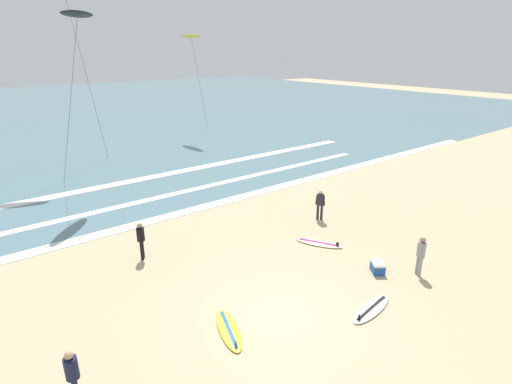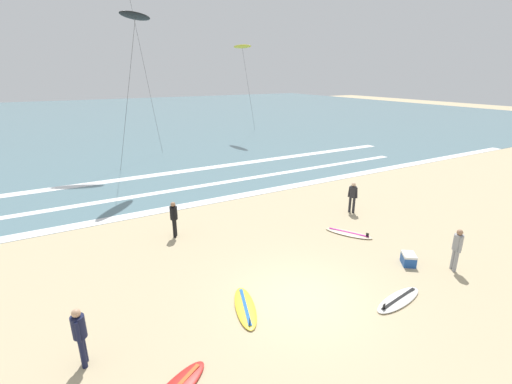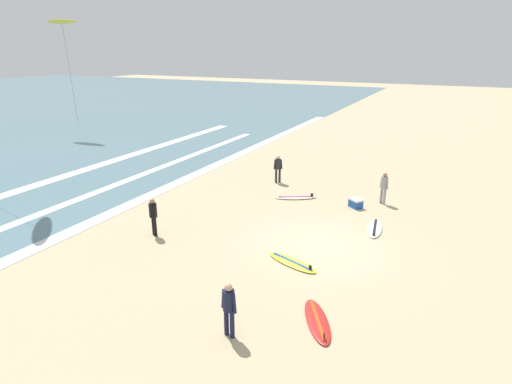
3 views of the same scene
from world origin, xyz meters
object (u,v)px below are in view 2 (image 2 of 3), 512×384
(surfer_foreground_main, at_px, (80,332))
(kite_yellow_high_left, at_px, (242,47))
(surfer_left_near, at_px, (174,216))
(surfboard_left_pile, at_px, (399,300))
(cooler_box, at_px, (408,259))
(surfer_background_far, at_px, (457,246))
(surfer_right_near, at_px, (353,195))
(surfboard_right_spare, at_px, (245,307))
(kite_black_low_near, at_px, (135,17))
(surfboard_foreground_flat, at_px, (349,233))

(surfer_foreground_main, bearing_deg, kite_yellow_high_left, 55.10)
(surfer_left_near, bearing_deg, surfer_foreground_main, -125.15)
(surfboard_left_pile, bearing_deg, cooler_box, 31.91)
(surfer_left_near, xyz_separation_m, surfer_background_far, (7.89, -7.75, 0.00))
(surfer_right_near, relative_size, surfer_foreground_main, 1.00)
(surfer_left_near, height_order, surfboard_left_pile, surfer_left_near)
(surfer_foreground_main, height_order, kite_yellow_high_left, kite_yellow_high_left)
(cooler_box, bearing_deg, surfer_background_far, -44.67)
(surfer_background_far, xyz_separation_m, surfboard_left_pile, (-3.25, -0.28, -0.91))
(kite_yellow_high_left, bearing_deg, surfboard_right_spare, -117.81)
(surfboard_left_pile, distance_m, kite_yellow_high_left, 31.32)
(kite_black_low_near, distance_m, kite_yellow_high_left, 16.83)
(surfboard_foreground_flat, relative_size, surfboard_right_spare, 0.98)
(surfboard_foreground_flat, height_order, kite_black_low_near, kite_black_low_near)
(surfboard_right_spare, bearing_deg, surfboard_foreground_flat, 19.88)
(kite_black_low_near, bearing_deg, kite_yellow_high_left, 40.39)
(kite_black_low_near, bearing_deg, surfer_right_near, -56.56)
(surfboard_left_pile, height_order, kite_black_low_near, kite_black_low_near)
(surfboard_left_pile, bearing_deg, kite_black_low_near, 100.68)
(kite_black_low_near, distance_m, cooler_box, 19.59)
(surfer_left_near, height_order, surfer_foreground_main, same)
(surfboard_right_spare, bearing_deg, cooler_box, -6.22)
(surfer_background_far, relative_size, kite_black_low_near, 0.16)
(surfer_left_near, bearing_deg, kite_black_low_near, 81.92)
(surfer_right_near, xyz_separation_m, kite_yellow_high_left, (5.42, 22.09, 8.34))
(surfer_right_near, xyz_separation_m, surfboard_foreground_flat, (-1.98, -1.88, -0.91))
(surfboard_foreground_flat, height_order, cooler_box, cooler_box)
(surfboard_foreground_flat, relative_size, kite_black_low_near, 0.21)
(surfer_background_far, relative_size, cooler_box, 2.11)
(surfboard_left_pile, bearing_deg, surfer_left_near, 120.02)
(surfer_background_far, bearing_deg, surfer_foreground_main, 171.32)
(surfer_right_near, bearing_deg, surfboard_left_pile, -123.09)
(surfer_foreground_main, bearing_deg, surfboard_left_pile, -13.53)
(surfer_right_near, distance_m, surfboard_foreground_flat, 2.88)
(surfboard_foreground_flat, bearing_deg, surfboard_left_pile, -115.61)
(surfboard_foreground_flat, xyz_separation_m, surfboard_right_spare, (-6.47, -2.34, 0.00))
(surfboard_foreground_flat, bearing_deg, surfer_left_near, 151.76)
(kite_yellow_high_left, xyz_separation_m, cooler_box, (-7.35, -27.02, -9.07))
(surfer_foreground_main, height_order, cooler_box, surfer_foreground_main)
(surfer_foreground_main, relative_size, surfboard_foreground_flat, 0.75)
(surfer_background_far, bearing_deg, cooler_box, 135.33)
(kite_yellow_high_left, bearing_deg, kite_black_low_near, -139.61)
(surfer_foreground_main, relative_size, surfboard_right_spare, 0.73)
(surfboard_foreground_flat, bearing_deg, kite_black_low_near, 112.47)
(surfboard_foreground_flat, distance_m, cooler_box, 3.06)
(surfboard_left_pile, distance_m, kite_black_low_near, 20.33)
(surfer_right_near, xyz_separation_m, surfer_background_far, (-0.84, -6.00, 0.00))
(surfer_left_near, distance_m, kite_black_low_near, 13.09)
(surfer_left_near, height_order, surfboard_foreground_flat, surfer_left_near)
(surfboard_left_pile, bearing_deg, surfer_foreground_main, 166.47)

